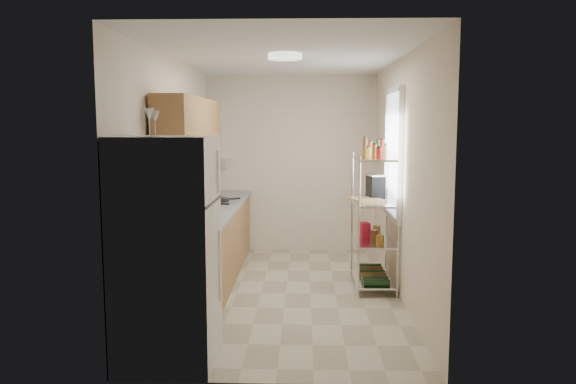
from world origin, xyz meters
The scene contains 16 objects.
room centered at (0.00, 0.00, 1.30)m, with size 2.52×4.42×2.62m.
counter_run centered at (-0.92, 0.44, 0.45)m, with size 0.63×3.51×0.90m.
upper_cabinets centered at (-1.05, 0.10, 1.81)m, with size 0.33×2.20×0.72m, color #A87747.
range_hood centered at (-1.00, 0.90, 1.39)m, with size 0.50×0.60×0.12m, color #B7BABC.
window centered at (1.23, 0.35, 1.55)m, with size 0.06×1.00×1.46m, color white.
bakers_rack centered at (1.00, 0.30, 1.11)m, with size 0.45×0.90×1.73m.
ceiling_dome centered at (0.00, -0.30, 2.57)m, with size 0.34×0.34×0.06m, color white.
refrigerator centered at (-0.87, -1.83, 0.90)m, with size 0.74×0.74×1.80m, color silver.
wine_glass_a centered at (-0.89, -1.99, 1.89)m, with size 0.07×0.07×0.19m, color silver, non-canonical shape.
wine_glass_b centered at (-0.93, -2.01, 1.90)m, with size 0.07×0.07×0.21m, color silver, non-canonical shape.
rice_cooker centered at (-0.91, 0.07, 1.01)m, with size 0.28×0.28×0.22m, color white.
frying_pan_large centered at (-1.00, 0.62, 0.92)m, with size 0.25×0.25×0.04m, color black.
frying_pan_small centered at (-0.88, 0.99, 0.92)m, with size 0.23×0.23×0.05m, color black.
cutting_board centered at (0.92, 0.30, 1.03)m, with size 0.32×0.42×0.03m, color tan.
espresso_machine centered at (1.04, 0.49, 1.16)m, with size 0.17×0.25×0.29m, color black.
storage_bag centered at (0.92, 0.46, 0.64)m, with size 0.10×0.15×0.17m, color #AF1526.
Camera 1 is at (0.20, -6.10, 1.89)m, focal length 35.00 mm.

